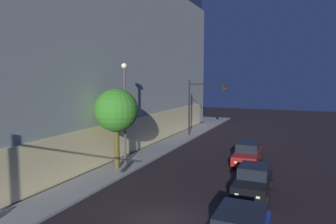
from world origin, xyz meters
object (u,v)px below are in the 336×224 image
at_px(street_lamp_sidewalk, 125,101).
at_px(car_red, 248,153).
at_px(modern_building, 31,50).
at_px(sidewalk_tree, 116,110).
at_px(traffic_light_far_corner, 202,99).
at_px(car_black, 253,180).

xyz_separation_m(street_lamp_sidewalk, car_red, (4.36, -8.59, -4.18)).
xyz_separation_m(modern_building, sidewalk_tree, (-7.40, -15.90, -5.58)).
xyz_separation_m(street_lamp_sidewalk, sidewalk_tree, (-1.21, -0.01, -0.61)).
bearing_deg(car_red, street_lamp_sidewalk, 116.90).
relative_size(traffic_light_far_corner, sidewalk_tree, 1.09).
bearing_deg(modern_building, sidewalk_tree, -114.96).
distance_m(modern_building, traffic_light_far_corner, 20.08).
distance_m(traffic_light_far_corner, car_red, 12.18).
xyz_separation_m(modern_building, car_red, (-1.83, -24.47, -9.16)).
relative_size(traffic_light_far_corner, car_black, 1.53).
xyz_separation_m(traffic_light_far_corner, car_red, (-9.47, -6.75, -3.62)).
bearing_deg(street_lamp_sidewalk, car_black, -102.86).
bearing_deg(traffic_light_far_corner, car_red, -144.54).
relative_size(car_black, car_red, 0.89).
height_order(traffic_light_far_corner, car_black, traffic_light_far_corner).
relative_size(sidewalk_tree, car_red, 1.24).
bearing_deg(street_lamp_sidewalk, car_red, -63.10).
xyz_separation_m(car_black, car_red, (6.63, 1.37, 0.03)).
bearing_deg(car_red, sidewalk_tree, 123.01).
xyz_separation_m(modern_building, car_black, (-8.46, -25.85, -9.18)).
distance_m(street_lamp_sidewalk, car_red, 10.50).
bearing_deg(street_lamp_sidewalk, traffic_light_far_corner, -7.59).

